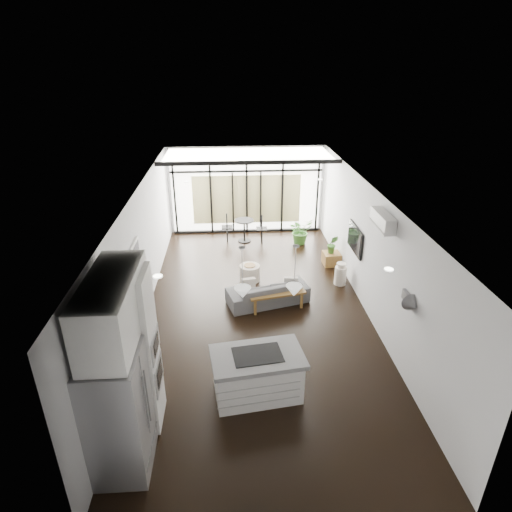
{
  "coord_description": "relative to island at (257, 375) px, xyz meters",
  "views": [
    {
      "loc": [
        -0.57,
        -8.37,
        5.33
      ],
      "look_at": [
        0.0,
        0.3,
        1.25
      ],
      "focal_mm": 30.0,
      "sensor_mm": 36.0,
      "label": 1
    }
  ],
  "objects": [
    {
      "name": "floor",
      "position": [
        0.17,
        2.68,
        -0.42
      ],
      "size": [
        5.0,
        10.0,
        0.0
      ],
      "primitive_type": "cube",
      "color": "black",
      "rests_on": "ground"
    },
    {
      "name": "ceiling",
      "position": [
        0.17,
        2.68,
        2.38
      ],
      "size": [
        5.0,
        10.0,
        0.0
      ],
      "primitive_type": "cube",
      "color": "white",
      "rests_on": "ground"
    },
    {
      "name": "wall_left",
      "position": [
        -2.33,
        2.68,
        0.98
      ],
      "size": [
        0.02,
        10.0,
        2.8
      ],
      "primitive_type": "cube",
      "color": "silver",
      "rests_on": "ground"
    },
    {
      "name": "wall_right",
      "position": [
        2.67,
        2.68,
        0.98
      ],
      "size": [
        0.02,
        10.0,
        2.8
      ],
      "primitive_type": "cube",
      "color": "silver",
      "rests_on": "ground"
    },
    {
      "name": "wall_back",
      "position": [
        0.17,
        7.68,
        0.98
      ],
      "size": [
        5.0,
        0.02,
        2.8
      ],
      "primitive_type": "cube",
      "color": "silver",
      "rests_on": "ground"
    },
    {
      "name": "wall_front",
      "position": [
        0.17,
        -2.32,
        0.98
      ],
      "size": [
        5.0,
        0.02,
        2.8
      ],
      "primitive_type": "cube",
      "color": "silver",
      "rests_on": "ground"
    },
    {
      "name": "glazing",
      "position": [
        0.17,
        7.56,
        0.98
      ],
      "size": [
        5.0,
        0.2,
        2.8
      ],
      "primitive_type": "cube",
      "color": "black",
      "rests_on": "ground"
    },
    {
      "name": "skylight",
      "position": [
        0.17,
        6.68,
        2.35
      ],
      "size": [
        4.7,
        1.9,
        0.06
      ],
      "primitive_type": "cube",
      "color": "white",
      "rests_on": "ceiling"
    },
    {
      "name": "neighbour_building",
      "position": [
        0.17,
        7.63,
        0.68
      ],
      "size": [
        3.5,
        0.02,
        1.6
      ],
      "primitive_type": "cube",
      "color": "beige",
      "rests_on": "ground"
    },
    {
      "name": "island",
      "position": [
        0.0,
        0.0,
        0.0
      ],
      "size": [
        1.65,
        1.11,
        0.84
      ],
      "primitive_type": "cube",
      "rotation": [
        0.0,
        0.0,
        0.14
      ],
      "color": "silver",
      "rests_on": "floor"
    },
    {
      "name": "cooktop",
      "position": [
        0.0,
        0.0,
        0.43
      ],
      "size": [
        0.88,
        0.65,
        0.01
      ],
      "primitive_type": "cube",
      "rotation": [
        0.0,
        0.0,
        0.14
      ],
      "color": "black",
      "rests_on": "island"
    },
    {
      "name": "fridge",
      "position": [
        -1.96,
        -1.27,
        0.53
      ],
      "size": [
        0.74,
        0.92,
        1.9
      ],
      "primitive_type": "cube",
      "color": "#98979C",
      "rests_on": "floor"
    },
    {
      "name": "appliance_column",
      "position": [
        -1.9,
        -0.43,
        0.91
      ],
      "size": [
        0.69,
        0.72,
        2.65
      ],
      "primitive_type": "cube",
      "color": "silver",
      "rests_on": "floor"
    },
    {
      "name": "upper_cabinets",
      "position": [
        -1.95,
        -0.82,
        1.93
      ],
      "size": [
        0.62,
        1.75,
        0.86
      ],
      "primitive_type": "cube",
      "color": "silver",
      "rests_on": "wall_left"
    },
    {
      "name": "pendant_left",
      "position": [
        -0.23,
        0.03,
        1.6
      ],
      "size": [
        0.26,
        0.26,
        0.18
      ],
      "primitive_type": "cone",
      "color": "white",
      "rests_on": "ceiling"
    },
    {
      "name": "pendant_right",
      "position": [
        0.57,
        0.03,
        1.6
      ],
      "size": [
        0.26,
        0.26,
        0.18
      ],
      "primitive_type": "cone",
      "color": "white",
      "rests_on": "ceiling"
    },
    {
      "name": "sofa",
      "position": [
        0.45,
        3.04,
        -0.05
      ],
      "size": [
        1.98,
        1.05,
        0.74
      ],
      "primitive_type": "imported",
      "rotation": [
        0.0,
        0.0,
        3.42
      ],
      "color": "#454547",
      "rests_on": "floor"
    },
    {
      "name": "console_bench",
      "position": [
        0.64,
        2.74,
        -0.21
      ],
      "size": [
        1.35,
        0.58,
        0.42
      ],
      "primitive_type": "cube",
      "rotation": [
        0.0,
        0.0,
        0.2
      ],
      "color": "brown",
      "rests_on": "floor"
    },
    {
      "name": "pouf",
      "position": [
        0.08,
        4.16,
        -0.21
      ],
      "size": [
        0.59,
        0.59,
        0.42
      ],
      "primitive_type": "cylinder",
      "rotation": [
        0.0,
        0.0,
        0.13
      ],
      "color": "beige",
      "rests_on": "floor"
    },
    {
      "name": "crate",
      "position": [
        2.42,
        4.96,
        -0.25
      ],
      "size": [
        0.48,
        0.48,
        0.35
      ],
      "primitive_type": "cube",
      "rotation": [
        0.0,
        0.0,
        0.05
      ],
      "color": "brown",
      "rests_on": "floor"
    },
    {
      "name": "plant_tall",
      "position": [
        1.78,
        6.5,
        -0.1
      ],
      "size": [
        1.04,
        1.08,
        0.65
      ],
      "primitive_type": "imported",
      "rotation": [
        0.0,
        0.0,
        0.48
      ],
      "color": "#366B26",
      "rests_on": "floor"
    },
    {
      "name": "plant_crate",
      "position": [
        2.42,
        4.96,
        0.05
      ],
      "size": [
        0.38,
        0.57,
        0.24
      ],
      "primitive_type": "imported",
      "rotation": [
        0.0,
        0.0,
        -0.17
      ],
      "color": "#366B26",
      "rests_on": "crate"
    },
    {
      "name": "milk_can",
      "position": [
        2.38,
        3.81,
        -0.12
      ],
      "size": [
        0.34,
        0.34,
        0.6
      ],
      "primitive_type": "cylinder",
      "rotation": [
        0.0,
        0.0,
        0.11
      ],
      "color": "beige",
      "rests_on": "floor"
    },
    {
      "name": "bistro_set",
      "position": [
        0.05,
        6.76,
        -0.09
      ],
      "size": [
        1.45,
        0.8,
        0.66
      ],
      "primitive_type": "cube",
      "rotation": [
        0.0,
        0.0,
        -0.19
      ],
      "color": "black",
      "rests_on": "floor"
    },
    {
      "name": "tv",
      "position": [
        2.63,
        3.68,
        0.88
      ],
      "size": [
        0.05,
        1.1,
        0.65
      ],
      "primitive_type": "cube",
      "color": "black",
      "rests_on": "wall_right"
    },
    {
      "name": "ac_unit",
      "position": [
        2.55,
        1.88,
        2.03
      ],
      "size": [
        0.22,
        0.9,
        0.3
      ],
      "primitive_type": "cube",
      "color": "silver",
      "rests_on": "wall_right"
    },
    {
      "name": "framed_art",
      "position": [
        -2.3,
        2.18,
        1.13
      ],
      "size": [
        0.04,
        0.7,
        0.9
      ],
      "primitive_type": "cube",
      "color": "black",
      "rests_on": "wall_left"
    }
  ]
}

